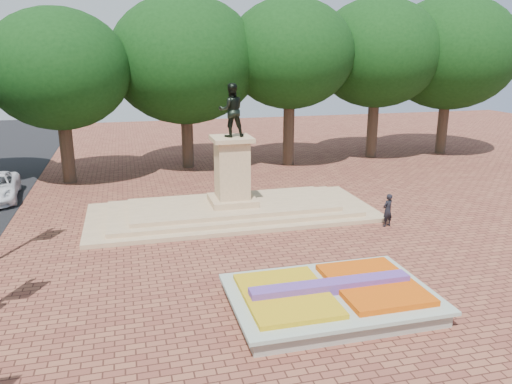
% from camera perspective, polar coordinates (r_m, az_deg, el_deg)
% --- Properties ---
extents(ground, '(90.00, 90.00, 0.00)m').
position_cam_1_polar(ground, '(17.65, 2.85, -10.46)').
color(ground, brown).
rests_on(ground, ground).
extents(flower_bed, '(6.30, 4.30, 0.91)m').
position_cam_1_polar(flower_bed, '(16.14, 8.60, -11.77)').
color(flower_bed, gray).
rests_on(flower_bed, ground).
extents(monument, '(14.00, 6.00, 6.40)m').
position_cam_1_polar(monument, '(24.58, -2.72, -0.63)').
color(monument, tan).
rests_on(monument, ground).
extents(tree_row_back, '(44.80, 8.80, 10.43)m').
position_cam_1_polar(tree_row_back, '(33.89, -2.51, 13.78)').
color(tree_row_back, '#3D2C21').
rests_on(tree_row_back, ground).
extents(pedestrian, '(0.66, 0.55, 1.55)m').
position_cam_1_polar(pedestrian, '(23.72, 14.81, -2.02)').
color(pedestrian, black).
rests_on(pedestrian, ground).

